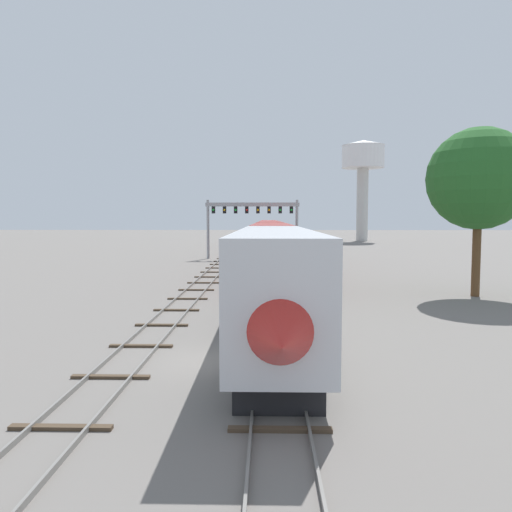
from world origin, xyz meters
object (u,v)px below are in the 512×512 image
signal_gantry (252,215)px  trackside_tree_left (479,179)px  passenger_train (270,240)px  water_tower (363,162)px

signal_gantry → trackside_tree_left: 34.72m
passenger_train → water_tower: (21.42, 53.48, 15.26)m
passenger_train → signal_gantry: signal_gantry is taller
signal_gantry → water_tower: 57.23m
passenger_train → water_tower: 59.59m
trackside_tree_left → passenger_train: bearing=116.3°
signal_gantry → trackside_tree_left: bearing=-62.5°
passenger_train → trackside_tree_left: size_ratio=8.86×
passenger_train → signal_gantry: size_ratio=8.28×
passenger_train → signal_gantry: (-2.25, 2.81, 3.07)m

